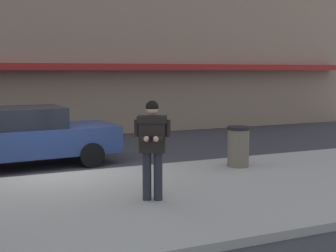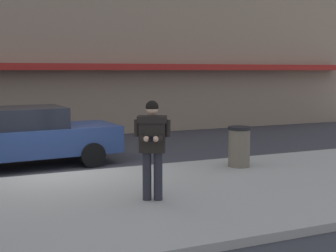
{
  "view_description": "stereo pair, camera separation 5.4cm",
  "coord_description": "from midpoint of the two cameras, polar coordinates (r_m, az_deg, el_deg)",
  "views": [
    {
      "loc": [
        -1.88,
        -10.82,
        2.47
      ],
      "look_at": [
        1.47,
        -3.31,
        1.49
      ],
      "focal_mm": 50.0,
      "sensor_mm": 36.0,
      "label": 1
    },
    {
      "loc": [
        -1.84,
        -10.84,
        2.47
      ],
      "look_at": [
        1.47,
        -3.31,
        1.49
      ],
      "focal_mm": 50.0,
      "sensor_mm": 36.0,
      "label": 2
    }
  ],
  "objects": [
    {
      "name": "man_texting_on_phone",
      "position": [
        8.32,
        -2.11,
        -1.63
      ],
      "size": [
        0.62,
        0.65,
        1.81
      ],
      "color": "#23232B",
      "rests_on": "sidewalk"
    },
    {
      "name": "sidewalk",
      "position": [
        8.81,
        -4.24,
        -9.03
      ],
      "size": [
        32.0,
        5.3,
        0.14
      ],
      "primitive_type": "cube",
      "color": "#99968E",
      "rests_on": "ground"
    },
    {
      "name": "curb_paint_line",
      "position": [
        11.52,
        -9.17,
        -5.66
      ],
      "size": [
        28.0,
        0.12,
        0.01
      ],
      "primitive_type": "cube",
      "color": "silver",
      "rests_on": "ground"
    },
    {
      "name": "parked_sedan_mid",
      "position": [
        12.52,
        -16.96,
        -1.21
      ],
      "size": [
        4.62,
        2.17,
        1.54
      ],
      "color": "navy",
      "rests_on": "ground"
    },
    {
      "name": "ground_plane",
      "position": [
        11.26,
        -14.05,
        -6.08
      ],
      "size": [
        80.0,
        80.0,
        0.0
      ],
      "primitive_type": "plane",
      "color": "#333338"
    },
    {
      "name": "trash_bin",
      "position": [
        11.5,
        8.43,
        -2.47
      ],
      "size": [
        0.55,
        0.55,
        0.98
      ],
      "color": "#665B4C",
      "rests_on": "sidewalk"
    }
  ]
}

